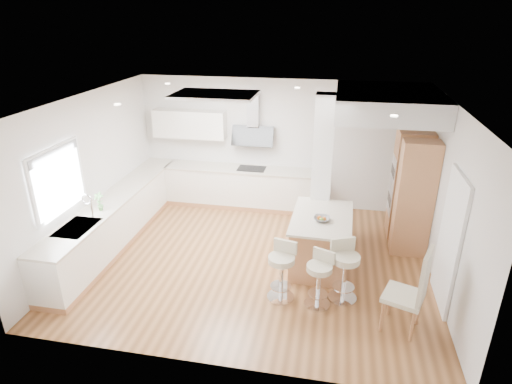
% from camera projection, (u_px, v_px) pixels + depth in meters
% --- Properties ---
extents(ground, '(6.00, 6.00, 0.00)m').
position_uv_depth(ground, '(255.00, 260.00, 7.60)').
color(ground, '#9E673A').
rests_on(ground, ground).
extents(ceiling, '(6.00, 5.00, 0.02)m').
position_uv_depth(ceiling, '(255.00, 260.00, 7.60)').
color(ceiling, silver).
rests_on(ceiling, ground).
extents(wall_back, '(6.00, 0.04, 2.80)m').
position_uv_depth(wall_back, '(277.00, 144.00, 9.31)').
color(wall_back, silver).
rests_on(wall_back, ground).
extents(wall_left, '(0.04, 5.00, 2.80)m').
position_uv_depth(wall_left, '(89.00, 175.00, 7.57)').
color(wall_left, silver).
rests_on(wall_left, ground).
extents(wall_right, '(0.04, 5.00, 2.80)m').
position_uv_depth(wall_right, '(447.00, 201.00, 6.53)').
color(wall_right, silver).
rests_on(wall_right, ground).
extents(skylight, '(4.10, 2.10, 0.06)m').
position_uv_depth(skylight, '(215.00, 95.00, 7.19)').
color(skylight, white).
rests_on(skylight, ground).
extents(window_left, '(0.06, 1.28, 1.07)m').
position_uv_depth(window_left, '(57.00, 177.00, 6.63)').
color(window_left, white).
rests_on(window_left, ground).
extents(doorway_right, '(0.05, 1.00, 2.10)m').
position_uv_depth(doorway_right, '(449.00, 243.00, 6.14)').
color(doorway_right, '#3F3932').
rests_on(doorway_right, ground).
extents(counter_left, '(0.63, 4.50, 1.35)m').
position_uv_depth(counter_left, '(117.00, 218.00, 8.09)').
color(counter_left, tan).
rests_on(counter_left, ground).
extents(counter_back, '(3.62, 0.63, 2.50)m').
position_uv_depth(counter_back, '(234.00, 176.00, 9.49)').
color(counter_back, tan).
rests_on(counter_back, ground).
extents(pillar, '(0.35, 0.35, 2.80)m').
position_uv_depth(pillar, '(322.00, 171.00, 7.72)').
color(pillar, white).
rests_on(pillar, ground).
extents(soffit, '(1.78, 2.20, 0.40)m').
position_uv_depth(soffit, '(388.00, 102.00, 7.48)').
color(soffit, silver).
rests_on(soffit, ground).
extents(oven_column, '(0.63, 1.21, 2.10)m').
position_uv_depth(oven_column, '(411.00, 190.00, 7.83)').
color(oven_column, tan).
rests_on(oven_column, ground).
extents(peninsula, '(1.03, 1.52, 0.98)m').
position_uv_depth(peninsula, '(321.00, 240.00, 7.31)').
color(peninsula, tan).
rests_on(peninsula, ground).
extents(bar_stool_a, '(0.50, 0.50, 0.93)m').
position_uv_depth(bar_stool_a, '(282.00, 268.00, 6.41)').
color(bar_stool_a, silver).
rests_on(bar_stool_a, ground).
extents(bar_stool_b, '(0.51, 0.51, 0.88)m').
position_uv_depth(bar_stool_b, '(319.00, 276.00, 6.26)').
color(bar_stool_b, silver).
rests_on(bar_stool_b, ground).
extents(bar_stool_c, '(0.57, 0.57, 0.97)m').
position_uv_depth(bar_stool_c, '(345.00, 268.00, 6.38)').
color(bar_stool_c, silver).
rests_on(bar_stool_c, ground).
extents(dining_chair, '(0.64, 0.64, 1.29)m').
position_uv_depth(dining_chair, '(414.00, 289.00, 5.66)').
color(dining_chair, beige).
rests_on(dining_chair, ground).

